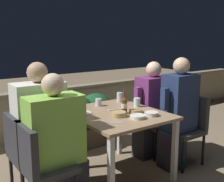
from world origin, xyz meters
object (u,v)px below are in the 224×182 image
Objects in this scene: person_navy_jumper at (178,113)px; potted_plant at (145,110)px; person_green_blouse at (59,143)px; chair_left_far at (25,149)px; chair_right_far at (161,116)px; chair_left_near at (38,161)px; beer_bottle at (124,105)px; chair_right_near at (188,123)px; person_white_polo at (43,130)px; person_purple_stripe at (151,110)px.

person_navy_jumper is 1.81× the size of potted_plant.
person_green_blouse is 1.47m from person_navy_jumper.
chair_right_far is (1.82, 0.05, 0.00)m from chair_left_far.
chair_left_far is 1.82m from chair_right_far.
potted_plant is (0.19, 0.51, -0.06)m from chair_right_far.
person_navy_jumper is at bearing -1.19° from chair_left_near.
chair_left_near is 1.00× the size of chair_right_far.
chair_left_far is 3.34× the size of beer_bottle.
chair_right_near is at bearing -0.00° from person_navy_jumper.
person_navy_jumper is 0.46m from chair_right_far.
chair_left_near and chair_left_far have the same top height.
chair_left_far is at bearing 166.68° from beer_bottle.
chair_left_near is 1.15× the size of potted_plant.
person_white_polo is 1.44m from person_purple_stripe.
person_white_polo reaches higher than chair_left_near.
person_white_polo is 1.58× the size of chair_right_near.
chair_right_far is (1.63, 0.37, -0.11)m from person_green_blouse.
person_white_polo reaches higher than potted_plant.
person_green_blouse is 1.48m from person_purple_stripe.
person_purple_stripe is 0.74m from beer_bottle.
person_purple_stripe is (1.63, 0.05, 0.11)m from chair_left_far.
person_white_polo is at bearing 166.50° from person_navy_jumper.
person_green_blouse reaches higher than chair_left_far.
beer_bottle reaches higher than potted_plant.
chair_right_near is 0.48m from person_purple_stripe.
person_white_polo is at bearing -162.77° from potted_plant.
potted_plant is (1.82, 0.56, -0.21)m from person_white_polo.
person_navy_jumper is 0.72m from beer_bottle.
potted_plant is (0.34, 0.92, -0.21)m from person_navy_jumper.
person_purple_stripe reaches higher than beer_bottle.
person_navy_jumper is (1.67, -0.36, 0.15)m from chair_left_far.
person_white_polo reaches higher than person_green_blouse.
person_green_blouse is 1.01× the size of person_purple_stripe.
potted_plant is at bearing 17.23° from person_white_polo.
person_purple_stripe reaches higher than potted_plant.
chair_right_far is (1.63, 0.05, -0.15)m from person_white_polo.
person_purple_stripe is at bearing 12.87° from chair_left_near.
person_green_blouse is 1.67m from chair_right_far.
potted_plant is at bearing 70.20° from chair_right_far.
chair_left_far is 1.72m from person_navy_jumper.
beer_bottle is at bearing -16.31° from person_white_polo.
person_green_blouse is 0.95× the size of person_navy_jumper.
person_purple_stripe is (-0.19, -0.00, 0.11)m from chair_right_far.
person_navy_jumper is (1.47, -0.03, 0.04)m from person_green_blouse.
chair_right_near is 0.24m from person_navy_jumper.
person_white_polo is 5.27× the size of beer_bottle.
chair_right_far is 0.67× the size of person_purple_stripe.
chair_left_near is 1.85m from chair_right_near.
chair_right_far is (-0.04, 0.41, 0.00)m from chair_right_near.
chair_left_far is 1.00× the size of chair_right_near.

